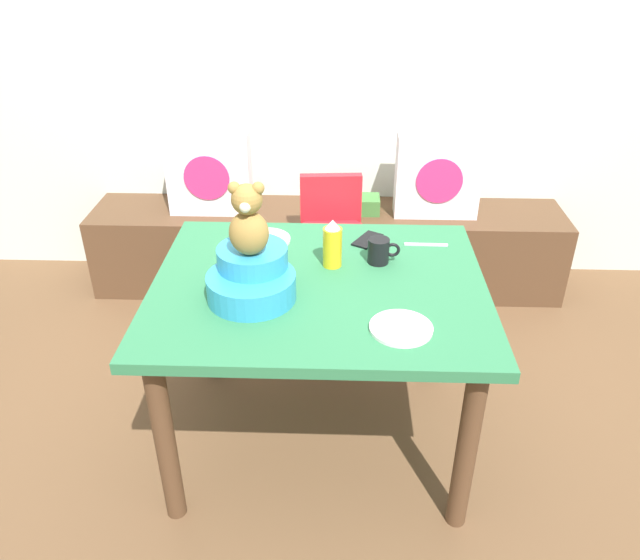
{
  "coord_description": "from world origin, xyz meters",
  "views": [
    {
      "loc": [
        0.07,
        -1.87,
        1.85
      ],
      "look_at": [
        0.0,
        0.1,
        0.69
      ],
      "focal_mm": 34.62,
      "sensor_mm": 36.0,
      "label": 1
    }
  ],
  "objects_px": {
    "teddy_bear": "(248,221)",
    "pillow_floral_right": "(438,176)",
    "dinner_plate_far": "(401,328)",
    "ketchup_bottle": "(332,244)",
    "coffee_mug": "(379,251)",
    "dinner_plate_near": "(265,240)",
    "highchair": "(332,237)",
    "dining_table": "(319,307)",
    "book_stack": "(361,204)",
    "cell_phone": "(367,240)",
    "infant_seat_teal": "(252,277)",
    "pillow_floral_left": "(209,173)"
  },
  "relations": [
    {
      "from": "book_stack",
      "to": "cell_phone",
      "type": "xyz_separation_m",
      "value": [
        -0.0,
        -0.9,
        0.24
      ]
    },
    {
      "from": "pillow_floral_left",
      "to": "dinner_plate_far",
      "type": "height_order",
      "value": "pillow_floral_left"
    },
    {
      "from": "ketchup_bottle",
      "to": "book_stack",
      "type": "bearing_deg",
      "value": 82.82
    },
    {
      "from": "dinner_plate_far",
      "to": "highchair",
      "type": "bearing_deg",
      "value": 102.16
    },
    {
      "from": "highchair",
      "to": "ketchup_bottle",
      "type": "xyz_separation_m",
      "value": [
        0.01,
        -0.67,
        0.31
      ]
    },
    {
      "from": "teddy_bear",
      "to": "coffee_mug",
      "type": "height_order",
      "value": "teddy_bear"
    },
    {
      "from": "dining_table",
      "to": "book_stack",
      "type": "bearing_deg",
      "value": 81.52
    },
    {
      "from": "infant_seat_teal",
      "to": "highchair",
      "type": "bearing_deg",
      "value": 73.97
    },
    {
      "from": "pillow_floral_right",
      "to": "highchair",
      "type": "relative_size",
      "value": 0.56
    },
    {
      "from": "teddy_bear",
      "to": "pillow_floral_right",
      "type": "bearing_deg",
      "value": 58.45
    },
    {
      "from": "highchair",
      "to": "ketchup_bottle",
      "type": "height_order",
      "value": "ketchup_bottle"
    },
    {
      "from": "highchair",
      "to": "teddy_bear",
      "type": "bearing_deg",
      "value": -106.02
    },
    {
      "from": "dinner_plate_far",
      "to": "cell_phone",
      "type": "xyz_separation_m",
      "value": [
        -0.09,
        0.61,
        -0.0
      ]
    },
    {
      "from": "pillow_floral_left",
      "to": "highchair",
      "type": "distance_m",
      "value": 0.8
    },
    {
      "from": "pillow_floral_left",
      "to": "teddy_bear",
      "type": "bearing_deg",
      "value": -72.77
    },
    {
      "from": "coffee_mug",
      "to": "dining_table",
      "type": "bearing_deg",
      "value": -144.56
    },
    {
      "from": "highchair",
      "to": "cell_phone",
      "type": "relative_size",
      "value": 5.49
    },
    {
      "from": "pillow_floral_left",
      "to": "coffee_mug",
      "type": "relative_size",
      "value": 3.67
    },
    {
      "from": "dining_table",
      "to": "coffee_mug",
      "type": "distance_m",
      "value": 0.31
    },
    {
      "from": "highchair",
      "to": "dinner_plate_far",
      "type": "bearing_deg",
      "value": -77.84
    },
    {
      "from": "pillow_floral_right",
      "to": "dinner_plate_far",
      "type": "distance_m",
      "value": 1.53
    },
    {
      "from": "book_stack",
      "to": "ketchup_bottle",
      "type": "bearing_deg",
      "value": -97.18
    },
    {
      "from": "infant_seat_teal",
      "to": "dinner_plate_near",
      "type": "distance_m",
      "value": 0.41
    },
    {
      "from": "pillow_floral_left",
      "to": "ketchup_bottle",
      "type": "height_order",
      "value": "ketchup_bottle"
    },
    {
      "from": "ketchup_bottle",
      "to": "cell_phone",
      "type": "height_order",
      "value": "ketchup_bottle"
    },
    {
      "from": "coffee_mug",
      "to": "cell_phone",
      "type": "distance_m",
      "value": 0.19
    },
    {
      "from": "infant_seat_teal",
      "to": "cell_phone",
      "type": "height_order",
      "value": "infant_seat_teal"
    },
    {
      "from": "dining_table",
      "to": "cell_phone",
      "type": "bearing_deg",
      "value": 61.3
    },
    {
      "from": "coffee_mug",
      "to": "dinner_plate_near",
      "type": "relative_size",
      "value": 0.6
    },
    {
      "from": "pillow_floral_left",
      "to": "dinner_plate_near",
      "type": "relative_size",
      "value": 2.2
    },
    {
      "from": "dining_table",
      "to": "dinner_plate_near",
      "type": "xyz_separation_m",
      "value": [
        -0.23,
        0.31,
        0.11
      ]
    },
    {
      "from": "highchair",
      "to": "teddy_bear",
      "type": "height_order",
      "value": "teddy_bear"
    },
    {
      "from": "dining_table",
      "to": "dinner_plate_far",
      "type": "xyz_separation_m",
      "value": [
        0.27,
        -0.28,
        0.11
      ]
    },
    {
      "from": "coffee_mug",
      "to": "pillow_floral_right",
      "type": "bearing_deg",
      "value": 71.11
    },
    {
      "from": "pillow_floral_left",
      "to": "book_stack",
      "type": "relative_size",
      "value": 2.2
    },
    {
      "from": "pillow_floral_left",
      "to": "pillow_floral_right",
      "type": "xyz_separation_m",
      "value": [
        1.21,
        0.0,
        0.0
      ]
    },
    {
      "from": "book_stack",
      "to": "highchair",
      "type": "distance_m",
      "value": 0.46
    },
    {
      "from": "dinner_plate_near",
      "to": "cell_phone",
      "type": "distance_m",
      "value": 0.41
    },
    {
      "from": "dining_table",
      "to": "infant_seat_teal",
      "type": "distance_m",
      "value": 0.3
    },
    {
      "from": "highchair",
      "to": "infant_seat_teal",
      "type": "distance_m",
      "value": 0.97
    },
    {
      "from": "highchair",
      "to": "teddy_bear",
      "type": "distance_m",
      "value": 1.05
    },
    {
      "from": "highchair",
      "to": "dinner_plate_far",
      "type": "height_order",
      "value": "highchair"
    },
    {
      "from": "book_stack",
      "to": "dinner_plate_far",
      "type": "xyz_separation_m",
      "value": [
        0.08,
        -1.52,
        0.24
      ]
    },
    {
      "from": "dinner_plate_far",
      "to": "pillow_floral_right",
      "type": "bearing_deg",
      "value": 78.16
    },
    {
      "from": "dining_table",
      "to": "teddy_bear",
      "type": "bearing_deg",
      "value": -157.16
    },
    {
      "from": "dinner_plate_near",
      "to": "cell_phone",
      "type": "xyz_separation_m",
      "value": [
        0.41,
        0.02,
        -0.0
      ]
    },
    {
      "from": "dining_table",
      "to": "dinner_plate_near",
      "type": "height_order",
      "value": "dinner_plate_near"
    },
    {
      "from": "pillow_floral_left",
      "to": "book_stack",
      "type": "height_order",
      "value": "pillow_floral_left"
    },
    {
      "from": "ketchup_bottle",
      "to": "coffee_mug",
      "type": "relative_size",
      "value": 1.54
    },
    {
      "from": "dinner_plate_far",
      "to": "cell_phone",
      "type": "bearing_deg",
      "value": 97.93
    }
  ]
}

